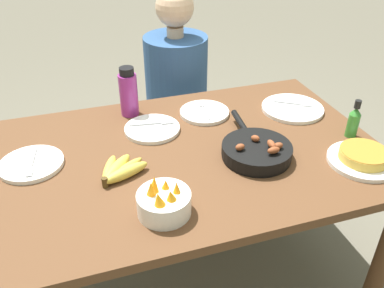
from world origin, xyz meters
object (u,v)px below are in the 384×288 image
at_px(banana_bunch, 119,171).
at_px(empty_plate_far_left, 292,108).
at_px(empty_plate_far_right, 152,129).
at_px(water_bottle, 128,93).
at_px(person_figure, 177,115).
at_px(frittata_plate_center, 363,158).
at_px(empty_plate_mid_edge, 31,164).
at_px(fruit_bowl_mango, 164,202).
at_px(empty_plate_near_front, 204,112).
at_px(skillet, 256,150).
at_px(hot_sauce_bottle, 354,121).

xyz_separation_m(banana_bunch, empty_plate_far_left, (0.80, 0.24, -0.01)).
height_order(empty_plate_far_right, water_bottle, water_bottle).
height_order(water_bottle, person_figure, person_figure).
xyz_separation_m(frittata_plate_center, empty_plate_mid_edge, (-1.12, 0.34, -0.01)).
relative_size(empty_plate_far_left, person_figure, 0.23).
distance_m(fruit_bowl_mango, water_bottle, 0.65).
relative_size(empty_plate_near_front, person_figure, 0.19).
xyz_separation_m(skillet, hot_sauce_bottle, (0.42, 0.02, 0.04)).
bearing_deg(person_figure, empty_plate_near_front, -90.46).
bearing_deg(hot_sauce_bottle, banana_bunch, 178.42).
relative_size(empty_plate_far_right, water_bottle, 1.05).
height_order(empty_plate_mid_edge, hot_sauce_bottle, hot_sauce_bottle).
xyz_separation_m(empty_plate_far_right, water_bottle, (-0.06, 0.17, 0.09)).
xyz_separation_m(skillet, person_figure, (-0.07, 0.82, -0.27)).
relative_size(fruit_bowl_mango, water_bottle, 0.77).
distance_m(empty_plate_far_left, empty_plate_far_right, 0.63).
relative_size(empty_plate_mid_edge, water_bottle, 1.06).
xyz_separation_m(empty_plate_far_left, person_figure, (-0.38, 0.54, -0.25)).
distance_m(banana_bunch, empty_plate_mid_edge, 0.32).
bearing_deg(person_figure, frittata_plate_center, -66.91).
bearing_deg(skillet, person_figure, 10.54).
xyz_separation_m(empty_plate_near_front, person_figure, (0.00, 0.46, -0.25)).
xyz_separation_m(empty_plate_mid_edge, water_bottle, (0.40, 0.27, 0.09)).
distance_m(frittata_plate_center, water_bottle, 0.95).
xyz_separation_m(empty_plate_far_right, hot_sauce_bottle, (0.73, -0.28, 0.06)).
relative_size(banana_bunch, hot_sauce_bottle, 1.18).
height_order(banana_bunch, empty_plate_mid_edge, banana_bunch).
distance_m(banana_bunch, water_bottle, 0.44).
bearing_deg(empty_plate_far_left, skillet, -137.83).
bearing_deg(water_bottle, hot_sauce_bottle, -29.39).
height_order(empty_plate_far_right, person_figure, person_figure).
bearing_deg(fruit_bowl_mango, empty_plate_near_front, 59.57).
bearing_deg(water_bottle, fruit_bowl_mango, -91.59).
bearing_deg(fruit_bowl_mango, empty_plate_mid_edge, 135.59).
bearing_deg(skillet, frittata_plate_center, -107.49).
bearing_deg(empty_plate_mid_edge, skillet, -13.82).
xyz_separation_m(skillet, empty_plate_near_front, (-0.07, 0.36, -0.02)).
bearing_deg(banana_bunch, water_bottle, 74.51).
bearing_deg(water_bottle, empty_plate_near_front, -18.38).
relative_size(frittata_plate_center, empty_plate_mid_edge, 1.10).
height_order(frittata_plate_center, person_figure, person_figure).
relative_size(empty_plate_far_left, fruit_bowl_mango, 1.63).
relative_size(empty_plate_near_front, empty_plate_far_left, 0.79).
height_order(empty_plate_near_front, water_bottle, water_bottle).
distance_m(frittata_plate_center, empty_plate_near_front, 0.66).
distance_m(empty_plate_near_front, water_bottle, 0.33).
bearing_deg(empty_plate_far_left, banana_bunch, -163.52).
xyz_separation_m(empty_plate_far_left, empty_plate_mid_edge, (-1.09, -0.09, 0.00)).
relative_size(banana_bunch, empty_plate_far_right, 0.82).
bearing_deg(skillet, hot_sauce_bottle, -81.72).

